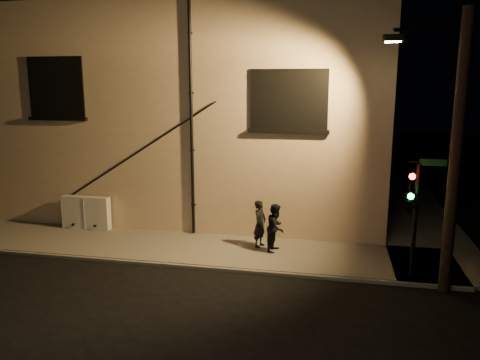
% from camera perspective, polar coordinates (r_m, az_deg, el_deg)
% --- Properties ---
extents(ground, '(90.00, 90.00, 0.00)m').
position_cam_1_polar(ground, '(14.32, -2.16, -10.94)').
color(ground, black).
extents(sidewalk, '(21.00, 16.00, 0.12)m').
position_cam_1_polar(sidewalk, '(18.17, 4.93, -5.87)').
color(sidewalk, slate).
rests_on(sidewalk, ground).
extents(building, '(16.20, 12.23, 8.80)m').
position_cam_1_polar(building, '(22.74, -4.22, 8.75)').
color(building, beige).
rests_on(building, ground).
extents(utility_cabinet, '(1.88, 0.32, 1.24)m').
position_cam_1_polar(utility_cabinet, '(18.66, -18.25, -3.79)').
color(utility_cabinet, silver).
rests_on(utility_cabinet, sidewalk).
extents(pedestrian_a, '(0.55, 0.67, 1.59)m').
position_cam_1_polar(pedestrian_a, '(15.73, 2.44, -5.35)').
color(pedestrian_a, black).
rests_on(pedestrian_a, sidewalk).
extents(pedestrian_b, '(0.75, 0.88, 1.58)m').
position_cam_1_polar(pedestrian_b, '(15.35, 4.39, -5.81)').
color(pedestrian_b, black).
rests_on(pedestrian_b, sidewalk).
extents(traffic_signal, '(1.29, 2.00, 3.40)m').
position_cam_1_polar(traffic_signal, '(13.55, 19.95, -2.25)').
color(traffic_signal, black).
rests_on(traffic_signal, sidewalk).
extents(streetlamp_pole, '(2.03, 1.39, 7.34)m').
position_cam_1_polar(streetlamp_pole, '(13.19, 24.44, 3.61)').
color(streetlamp_pole, black).
rests_on(streetlamp_pole, ground).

